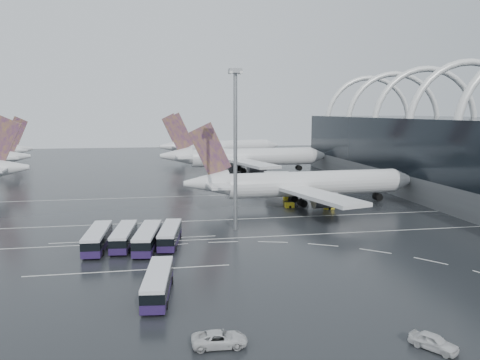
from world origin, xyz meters
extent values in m
plane|color=black|center=(0.00, 0.00, 0.00)|extent=(420.00, 420.00, 0.00)
torus|color=white|center=(58.00, 28.00, 18.00)|extent=(33.80, 1.80, 33.80)
torus|color=white|center=(58.00, 47.00, 18.00)|extent=(33.80, 1.80, 33.80)
torus|color=white|center=(58.00, 66.00, 18.00)|extent=(33.80, 1.80, 33.80)
torus|color=white|center=(58.00, 85.00, 18.00)|extent=(33.80, 1.80, 33.80)
cube|color=silver|center=(0.00, -2.00, 0.01)|extent=(120.00, 0.25, 0.01)
cube|color=silver|center=(0.00, 12.00, 0.01)|extent=(120.00, 0.25, 0.01)
cube|color=silver|center=(0.00, 40.00, 0.01)|extent=(120.00, 0.25, 0.01)
cube|color=silver|center=(-24.00, -16.00, 0.01)|extent=(28.00, 0.25, 0.01)
cube|color=silver|center=(-24.00, 0.00, 0.01)|extent=(28.00, 0.25, 0.01)
cylinder|color=silver|center=(16.28, 24.06, 5.06)|extent=(41.69, 8.27, 5.75)
cone|color=silver|center=(39.92, 25.51, 5.06)|extent=(6.29, 6.10, 5.75)
cone|color=silver|center=(-9.33, 22.49, 6.05)|extent=(10.25, 6.35, 5.75)
cube|color=#431969|center=(-8.34, 22.55, 13.39)|extent=(9.57, 1.18, 12.19)
cube|color=silver|center=(-7.35, 22.61, 6.05)|extent=(5.54, 18.09, 0.50)
cube|color=silver|center=(13.08, 11.45, 4.46)|extent=(13.32, 25.74, 0.79)
cube|color=silver|center=(11.57, 36.19, 4.46)|extent=(10.53, 25.54, 0.79)
cylinder|color=slate|center=(15.84, 15.09, 2.68)|extent=(5.65, 3.70, 3.37)
cylinder|color=slate|center=(14.75, 32.91, 2.68)|extent=(5.65, 3.70, 3.37)
cube|color=black|center=(12.32, 23.82, 1.09)|extent=(12.27, 7.06, 2.18)
cylinder|color=silver|center=(13.70, 83.56, 5.55)|extent=(44.19, 8.98, 6.31)
cone|color=silver|center=(38.86, 85.10, 5.55)|extent=(6.90, 6.70, 6.31)
cone|color=silver|center=(-13.64, 81.89, 6.64)|extent=(11.25, 6.97, 6.31)
cube|color=#431969|center=(-12.55, 81.96, 14.69)|extent=(10.51, 1.29, 13.38)
cube|color=silver|center=(-11.46, 82.02, 6.64)|extent=(6.08, 19.85, 0.54)
cube|color=silver|center=(10.18, 69.72, 4.90)|extent=(14.61, 28.26, 0.87)
cube|color=silver|center=(8.52, 96.88, 4.90)|extent=(11.56, 28.04, 0.87)
cylinder|color=slate|center=(13.21, 73.72, 2.94)|extent=(6.20, 4.06, 3.70)
cylinder|color=slate|center=(12.01, 93.27, 2.94)|extent=(6.20, 4.06, 3.70)
cube|color=black|center=(9.35, 83.30, 1.20)|extent=(13.46, 7.75, 2.39)
cylinder|color=silver|center=(11.46, 134.34, 5.43)|extent=(41.67, 16.21, 6.18)
cone|color=silver|center=(34.63, 140.23, 5.43)|extent=(7.72, 7.57, 6.18)
cone|color=silver|center=(-13.77, 127.91, 6.50)|extent=(11.85, 8.62, 6.18)
cube|color=#431969|center=(-12.74, 128.17, 14.38)|extent=(10.10, 3.15, 13.10)
cube|color=silver|center=(-11.71, 128.44, 6.50)|extent=(9.38, 19.77, 0.53)
cube|color=silver|center=(10.62, 120.38, 4.79)|extent=(18.48, 27.19, 0.85)
cube|color=silver|center=(4.05, 146.19, 4.79)|extent=(8.51, 26.91, 0.85)
cylinder|color=slate|center=(12.80, 124.78, 2.88)|extent=(6.57, 4.96, 3.62)
cylinder|color=slate|center=(8.06, 143.37, 2.88)|extent=(6.57, 4.96, 3.62)
cube|color=black|center=(7.33, 133.28, 1.17)|extent=(14.07, 9.76, 2.34)
cone|color=silver|center=(-60.08, 56.17, 6.46)|extent=(11.20, 7.26, 6.15)
cube|color=#431969|center=(-61.13, 56.06, 14.30)|extent=(10.22, 1.74, 13.03)
cube|color=silver|center=(-62.19, 55.94, 6.46)|extent=(6.81, 19.48, 0.53)
cone|color=silver|center=(-69.83, 98.61, 5.70)|extent=(10.63, 8.26, 5.42)
cube|color=#431969|center=(-70.71, 98.30, 12.62)|extent=(8.67, 3.56, 11.49)
cube|color=silver|center=(-71.59, 97.98, 5.70)|extent=(9.63, 17.26, 0.47)
cone|color=silver|center=(-76.21, 127.08, 6.17)|extent=(11.68, 10.32, 5.86)
cube|color=#431969|center=(-77.06, 126.55, 13.65)|extent=(8.59, 5.67, 12.43)
cube|color=silver|center=(-77.92, 126.01, 6.17)|extent=(13.49, 17.85, 0.51)
cube|color=#231542|center=(-29.51, -4.44, 0.89)|extent=(3.49, 12.92, 1.08)
cube|color=black|center=(-29.51, -4.44, 2.07)|extent=(3.53, 12.66, 1.28)
cube|color=silver|center=(-29.51, -4.44, 2.93)|extent=(3.49, 12.92, 0.44)
cylinder|color=black|center=(-28.35, -8.59, 0.49)|extent=(0.39, 1.00, 0.98)
cylinder|color=black|center=(-31.09, -8.46, 0.49)|extent=(0.39, 1.00, 0.98)
cylinder|color=black|center=(-27.94, -0.42, 0.49)|extent=(0.39, 1.00, 0.98)
cylinder|color=black|center=(-30.68, -0.28, 0.49)|extent=(0.39, 1.00, 0.98)
cube|color=#231542|center=(-25.46, -3.70, 0.84)|extent=(3.85, 12.30, 1.02)
cube|color=black|center=(-25.46, -3.70, 1.95)|extent=(3.88, 12.07, 1.21)
cube|color=silver|center=(-25.46, -3.70, 2.77)|extent=(3.85, 12.30, 0.42)
cylinder|color=black|center=(-24.55, -7.68, 0.47)|extent=(0.41, 0.96, 0.93)
cylinder|color=black|center=(-27.13, -7.43, 0.47)|extent=(0.41, 0.96, 0.93)
cylinder|color=black|center=(-23.80, 0.03, 0.47)|extent=(0.41, 0.96, 0.93)
cylinder|color=black|center=(-26.38, 0.28, 0.47)|extent=(0.41, 0.96, 0.93)
cube|color=#231542|center=(-21.64, -5.63, 0.89)|extent=(4.58, 13.19, 1.09)
cube|color=black|center=(-21.64, -5.63, 2.09)|extent=(4.60, 12.94, 1.29)
cube|color=silver|center=(-21.64, -5.63, 2.96)|extent=(4.58, 13.19, 0.45)
cylinder|color=black|center=(-20.82, -9.91, 0.50)|extent=(0.48, 1.03, 0.99)
cylinder|color=black|center=(-23.56, -9.54, 0.50)|extent=(0.48, 1.03, 0.99)
cylinder|color=black|center=(-19.72, -1.71, 0.50)|extent=(0.48, 1.03, 0.99)
cylinder|color=black|center=(-22.46, -1.34, 0.50)|extent=(0.48, 1.03, 0.99)
cube|color=#231542|center=(-18.04, -3.86, 0.83)|extent=(4.39, 12.27, 1.02)
cube|color=black|center=(-18.04, -3.86, 1.94)|extent=(4.41, 12.04, 1.20)
cube|color=silver|center=(-18.04, -3.86, 2.75)|extent=(4.39, 12.27, 0.42)
cylinder|color=black|center=(-17.33, -7.85, 0.46)|extent=(0.45, 0.96, 0.92)
cylinder|color=black|center=(-19.87, -7.48, 0.46)|extent=(0.45, 0.96, 0.92)
cylinder|color=black|center=(-16.21, -0.25, 0.46)|extent=(0.45, 0.96, 0.92)
cylinder|color=black|center=(-18.75, 0.13, 0.46)|extent=(0.45, 0.96, 0.92)
cube|color=#231542|center=(-20.05, -25.76, 0.84)|extent=(3.97, 12.37, 1.03)
cube|color=black|center=(-20.05, -25.76, 1.96)|extent=(4.00, 12.14, 1.22)
cube|color=silver|center=(-20.05, -25.76, 2.78)|extent=(3.97, 12.37, 0.42)
cylinder|color=black|center=(-19.16, -29.77, 0.47)|extent=(0.42, 0.96, 0.94)
cylinder|color=black|center=(-21.75, -29.50, 0.47)|extent=(0.42, 0.96, 0.94)
cylinder|color=black|center=(-18.35, -22.03, 0.47)|extent=(0.42, 0.96, 0.94)
cylinder|color=black|center=(-20.93, -21.76, 0.47)|extent=(0.42, 0.96, 0.94)
imported|color=silver|center=(-14.40, -39.01, 0.73)|extent=(5.33, 2.57, 1.46)
imported|color=silver|center=(5.00, -43.01, 0.75)|extent=(3.99, 4.63, 1.50)
cylinder|color=gray|center=(-5.77, 3.87, 14.30)|extent=(0.72, 0.72, 28.60)
cube|color=gray|center=(-5.77, 3.87, 28.91)|extent=(2.25, 2.25, 0.82)
cube|color=white|center=(-5.77, 3.87, 28.60)|extent=(2.04, 2.04, 0.41)
cube|color=gold|center=(18.00, 18.45, 0.60)|extent=(2.22, 1.31, 1.21)
cube|color=gold|center=(9.71, 21.51, 0.56)|extent=(2.06, 1.22, 1.13)
cube|color=gold|center=(11.97, 30.45, 0.66)|extent=(2.43, 1.43, 1.32)
camera|label=1|loc=(-19.64, -79.78, 21.84)|focal=35.00mm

